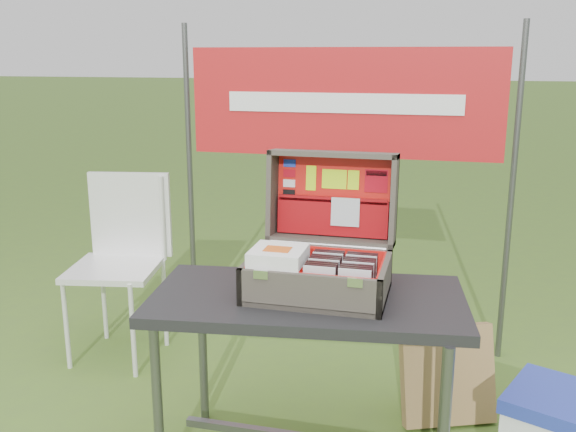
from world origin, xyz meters
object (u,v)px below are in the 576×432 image
(suitcase, at_px, (322,226))
(table, at_px, (307,384))
(chair, at_px, (114,271))
(cardboard_box, at_px, (447,375))

(suitcase, bearing_deg, table, -113.79)
(chair, relative_size, cardboard_box, 2.24)
(chair, distance_m, cardboard_box, 1.70)
(suitcase, height_order, chair, suitcase)
(suitcase, xyz_separation_m, cardboard_box, (0.48, 0.39, -0.73))
(table, distance_m, suitcase, 0.60)
(table, xyz_separation_m, suitcase, (0.03, 0.08, 0.59))
(table, xyz_separation_m, chair, (-1.15, 0.67, 0.12))
(suitcase, bearing_deg, cardboard_box, 39.55)
(table, relative_size, suitcase, 2.18)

